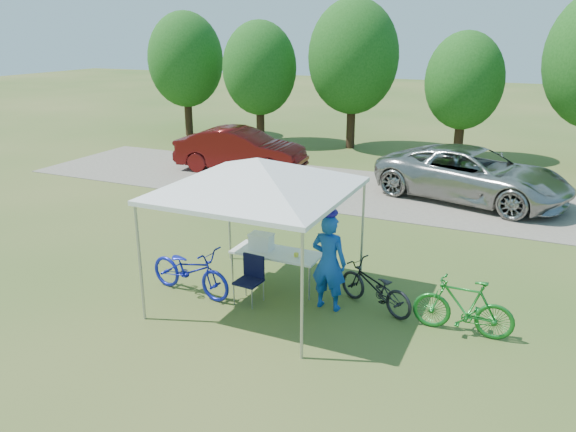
% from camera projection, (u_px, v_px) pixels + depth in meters
% --- Properties ---
extents(ground, '(100.00, 100.00, 0.00)m').
position_uv_depth(ground, '(260.00, 299.00, 10.58)').
color(ground, '#2D5119').
rests_on(ground, ground).
extents(gravel_strip, '(24.00, 5.00, 0.02)m').
position_uv_depth(gravel_strip, '(377.00, 192.00, 17.48)').
color(gravel_strip, gray).
rests_on(gravel_strip, ground).
extents(canopy, '(4.53, 4.53, 3.00)m').
position_uv_depth(canopy, '(257.00, 162.00, 9.74)').
color(canopy, '#A5A5AA').
rests_on(canopy, ground).
extents(treeline, '(24.89, 4.28, 6.30)m').
position_uv_depth(treeline, '(418.00, 65.00, 21.70)').
color(treeline, '#382314').
rests_on(treeline, ground).
extents(folding_table, '(1.75, 0.73, 0.72)m').
position_uv_depth(folding_table, '(276.00, 254.00, 10.95)').
color(folding_table, white).
rests_on(folding_table, ground).
extents(folding_chair, '(0.48, 0.50, 0.88)m').
position_uv_depth(folding_chair, '(251.00, 275.00, 10.40)').
color(folding_chair, black).
rests_on(folding_chair, ground).
extents(cooler, '(0.45, 0.31, 0.33)m').
position_uv_depth(cooler, '(261.00, 241.00, 11.01)').
color(cooler, white).
rests_on(cooler, folding_table).
extents(ice_cream_cup, '(0.09, 0.09, 0.07)m').
position_uv_depth(ice_cream_cup, '(296.00, 255.00, 10.71)').
color(ice_cream_cup, yellow).
rests_on(ice_cream_cup, folding_table).
extents(cyclist, '(0.67, 0.46, 1.79)m').
position_uv_depth(cyclist, '(329.00, 262.00, 9.99)').
color(cyclist, '#1343A1').
rests_on(cyclist, ground).
extents(bike_blue, '(1.92, 0.88, 0.97)m').
position_uv_depth(bike_blue, '(190.00, 270.00, 10.68)').
color(bike_blue, '#121AA0').
rests_on(bike_blue, ground).
extents(bike_green, '(1.65, 0.48, 0.99)m').
position_uv_depth(bike_green, '(463.00, 306.00, 9.26)').
color(bike_green, '#186E22').
rests_on(bike_green, ground).
extents(bike_dark, '(1.71, 1.17, 0.85)m').
position_uv_depth(bike_dark, '(375.00, 287.00, 10.11)').
color(bike_dark, black).
rests_on(bike_dark, ground).
extents(minivan, '(6.03, 3.90, 1.55)m').
position_uv_depth(minivan, '(473.00, 174.00, 16.46)').
color(minivan, '#9F9F9B').
rests_on(minivan, gravel_strip).
extents(sedan, '(4.76, 2.10, 1.52)m').
position_uv_depth(sedan, '(241.00, 150.00, 19.90)').
color(sedan, '#500E0D').
rests_on(sedan, gravel_strip).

